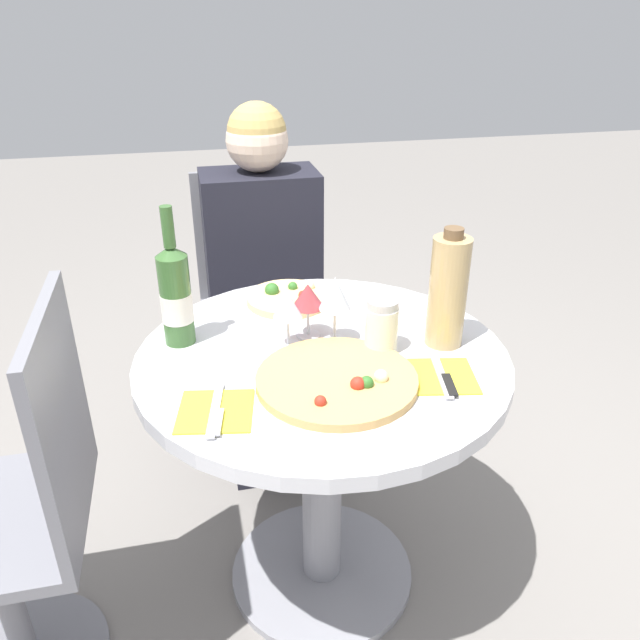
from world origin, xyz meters
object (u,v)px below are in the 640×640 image
chair_behind_diner (262,310)px  wine_bottle (176,295)px  seated_diner (268,308)px  dining_table (322,419)px  tall_carafe (448,291)px  pizza_large (335,380)px  chair_empty_side (19,518)px

chair_behind_diner → wine_bottle: 0.85m
chair_behind_diner → seated_diner: size_ratio=0.79×
dining_table → tall_carafe: 0.44m
tall_carafe → seated_diner: bearing=116.4°
dining_table → seated_diner: bearing=93.4°
chair_behind_diner → pizza_large: bearing=92.2°
dining_table → wine_bottle: 0.47m
wine_bottle → tall_carafe: (0.62, -0.15, 0.01)m
dining_table → chair_empty_side: chair_empty_side is taller
chair_behind_diner → wine_bottle: size_ratio=2.81×
dining_table → pizza_large: (-0.00, -0.14, 0.20)m
dining_table → chair_behind_diner: chair_behind_diner is taller
pizza_large → wine_bottle: size_ratio=1.04×
chair_behind_diner → seated_diner: (-0.00, -0.16, 0.08)m
tall_carafe → chair_behind_diner: bearing=112.0°
dining_table → seated_diner: seated_diner is taller
chair_empty_side → wine_bottle: bearing=-59.3°
dining_table → pizza_large: pizza_large is taller
chair_behind_diner → chair_empty_side: size_ratio=1.00×
seated_diner → chair_empty_side: size_ratio=1.27×
wine_bottle → tall_carafe: 0.64m
chair_behind_diner → seated_diner: bearing=90.0°
chair_empty_side → pizza_large: chair_empty_side is taller
chair_empty_side → pizza_large: 0.77m
chair_empty_side → dining_table: bearing=-82.1°
seated_diner → wine_bottle: (-0.29, -0.53, 0.32)m
pizza_large → tall_carafe: bearing=22.5°
dining_table → wine_bottle: (-0.33, 0.13, 0.32)m
dining_table → seated_diner: 0.67m
seated_diner → tall_carafe: (0.34, -0.68, 0.33)m
chair_empty_side → tall_carafe: bearing=-85.4°
pizza_large → tall_carafe: tall_carafe is taller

